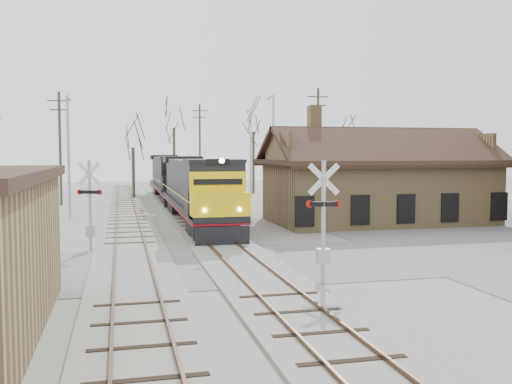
# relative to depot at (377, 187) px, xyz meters

# --- Properties ---
(ground) EXTENTS (140.00, 140.00, 0.00)m
(ground) POSITION_rel_depot_xyz_m (-11.99, -12.00, -2.41)
(ground) COLOR gray
(ground) RESTS_ON ground
(road) EXTENTS (60.00, 9.00, 0.03)m
(road) POSITION_rel_depot_xyz_m (-11.99, -12.00, -2.39)
(road) COLOR slate
(road) RESTS_ON ground
(track_main) EXTENTS (3.40, 90.00, 0.24)m
(track_main) POSITION_rel_depot_xyz_m (-11.99, 3.00, -2.34)
(track_main) COLOR gray
(track_main) RESTS_ON ground
(track_siding) EXTENTS (3.40, 90.00, 0.24)m
(track_siding) POSITION_rel_depot_xyz_m (-16.49, 3.00, -2.34)
(track_siding) COLOR gray
(track_siding) RESTS_ON ground
(depot) EXTENTS (15.20, 9.31, 7.90)m
(depot) POSITION_rel_depot_xyz_m (0.00, 0.00, 0.00)
(depot) COLOR #94794D
(depot) RESTS_ON ground
(locomotive_lead) EXTENTS (2.97, 19.90, 4.42)m
(locomotive_lead) POSITION_rel_depot_xyz_m (-11.99, 1.68, -0.09)
(locomotive_lead) COLOR black
(locomotive_lead) RESTS_ON ground
(locomotive_trailing) EXTENTS (2.97, 19.90, 4.18)m
(locomotive_trailing) POSITION_rel_depot_xyz_m (-11.99, 21.85, -0.09)
(locomotive_trailing) COLOR black
(locomotive_trailing) RESTS_ON ground
(crossbuck_near) EXTENTS (1.27, 0.33, 4.45)m
(crossbuck_near) POSITION_rel_depot_xyz_m (-9.86, -16.32, -0.35)
(crossbuck_near) COLOR #A5A8AD
(crossbuck_near) RESTS_ON ground
(crossbuck_far) EXTENTS (1.20, 0.51, 4.38)m
(crossbuck_far) POSITION_rel_depot_xyz_m (-18.36, -7.32, -0.37)
(crossbuck_far) COLOR #A5A8AD
(crossbuck_far) RESTS_ON ground
(streetlight_a) EXTENTS (0.25, 2.04, 8.72)m
(streetlight_a) POSITION_rel_depot_xyz_m (-20.42, 6.62, 2.49)
(streetlight_a) COLOR #A5A8AD
(streetlight_a) RESTS_ON ground
(streetlight_b) EXTENTS (0.25, 2.04, 9.71)m
(streetlight_b) POSITION_rel_depot_xyz_m (-3.86, 12.73, 2.99)
(streetlight_b) COLOR #A5A8AD
(streetlight_b) RESTS_ON ground
(streetlight_c) EXTENTS (0.25, 2.04, 9.33)m
(streetlight_c) POSITION_rel_depot_xyz_m (-3.24, 24.18, 2.80)
(streetlight_c) COLOR #A5A8AD
(streetlight_c) RESTS_ON ground
(utility_pole_a) EXTENTS (2.00, 0.24, 10.09)m
(utility_pole_a) POSITION_rel_depot_xyz_m (-22.04, 17.79, 2.86)
(utility_pole_a) COLOR #382D23
(utility_pole_a) RESTS_ON ground
(utility_pole_b) EXTENTS (2.00, 0.24, 10.65)m
(utility_pole_b) POSITION_rel_depot_xyz_m (-7.21, 34.91, 3.15)
(utility_pole_b) COLOR #382D23
(utility_pole_b) RESTS_ON ground
(utility_pole_c) EXTENTS (2.00, 0.24, 10.75)m
(utility_pole_c) POSITION_rel_depot_xyz_m (1.35, 15.67, 3.20)
(utility_pole_c) COLOR #382D23
(utility_pole_c) RESTS_ON ground
(tree_b) EXTENTS (3.50, 3.50, 8.57)m
(tree_b) POSITION_rel_depot_xyz_m (-15.57, 23.86, 3.68)
(tree_b) COLOR #382D23
(tree_b) RESTS_ON ground
(tree_c) EXTENTS (5.15, 5.15, 12.61)m
(tree_c) POSITION_rel_depot_xyz_m (-10.46, 34.18, 6.58)
(tree_c) COLOR #382D23
(tree_c) RESTS_ON ground
(tree_d) EXTENTS (4.74, 4.74, 11.60)m
(tree_d) POSITION_rel_depot_xyz_m (-1.87, 28.61, 5.86)
(tree_d) COLOR #382D23
(tree_d) RESTS_ON ground
(tree_e) EXTENTS (3.94, 3.94, 9.65)m
(tree_e) POSITION_rel_depot_xyz_m (8.59, 25.55, 4.46)
(tree_e) COLOR #382D23
(tree_e) RESTS_ON ground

